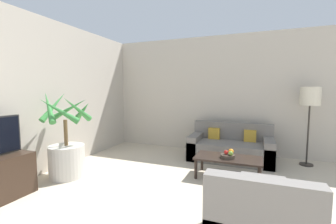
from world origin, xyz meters
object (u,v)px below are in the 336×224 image
object	(u,v)px
floor_lamp	(310,99)
apple_green	(231,153)
sofa_loveseat	(230,148)
armchair	(259,223)
ottoman	(263,195)
apple_red	(226,152)
orange_fruit	(231,151)
fruit_bowl	(228,156)
potted_palm	(67,151)
coffee_table	(228,160)

from	to	relation	value
floor_lamp	apple_green	bearing A→B (deg)	-134.89
sofa_loveseat	apple_green	bearing A→B (deg)	-83.98
armchair	ottoman	distance (m)	0.80
apple_red	ottoman	xyz separation A→B (m)	(0.54, -0.80, -0.27)
armchair	orange_fruit	bearing A→B (deg)	104.11
fruit_bowl	ottoman	xyz separation A→B (m)	(0.51, -0.81, -0.20)
potted_palm	floor_lamp	xyz separation A→B (m)	(3.86, 2.14, 0.85)
apple_red	orange_fruit	size ratio (longest dim) A/B	0.80
fruit_bowl	ottoman	distance (m)	0.98
sofa_loveseat	armchair	size ratio (longest dim) A/B	1.93
apple_red	coffee_table	bearing A→B (deg)	61.14
apple_red	potted_palm	bearing A→B (deg)	-160.60
potted_palm	apple_red	bearing A→B (deg)	19.40
apple_green	ottoman	distance (m)	0.93
floor_lamp	apple_green	world-z (taller)	floor_lamp
ottoman	apple_red	bearing A→B (deg)	124.03
fruit_bowl	apple_green	size ratio (longest dim) A/B	3.18
apple_red	ottoman	size ratio (longest dim) A/B	0.13
coffee_table	fruit_bowl	distance (m)	0.08
sofa_loveseat	apple_red	bearing A→B (deg)	-87.86
fruit_bowl	floor_lamp	bearing A→B (deg)	42.99
potted_palm	apple_red	distance (m)	2.64
floor_lamp	armchair	distance (m)	3.16
potted_palm	apple_green	world-z (taller)	potted_palm
apple_red	armchair	world-z (taller)	armchair
ottoman	apple_green	bearing A→B (deg)	121.30
fruit_bowl	apple_green	world-z (taller)	apple_green
fruit_bowl	armchair	size ratio (longest dim) A/B	0.27
potted_palm	ottoman	xyz separation A→B (m)	(3.03, 0.08, -0.25)
floor_lamp	armchair	xyz separation A→B (m)	(-0.89, -2.86, -1.02)
apple_green	orange_fruit	bearing A→B (deg)	93.23
coffee_table	apple_red	xyz separation A→B (m)	(-0.03, -0.05, 0.14)
potted_palm	orange_fruit	size ratio (longest dim) A/B	16.61
apple_red	apple_green	xyz separation A→B (m)	(0.08, -0.04, 0.00)
potted_palm	sofa_loveseat	bearing A→B (deg)	38.58
sofa_loveseat	ottoman	distance (m)	1.97
apple_red	armchair	xyz separation A→B (m)	(0.49, -1.60, -0.18)
potted_palm	coffee_table	world-z (taller)	potted_palm
fruit_bowl	apple_green	xyz separation A→B (m)	(0.05, -0.05, 0.07)
coffee_table	fruit_bowl	xyz separation A→B (m)	(-0.00, -0.04, 0.07)
sofa_loveseat	orange_fruit	size ratio (longest dim) A/B	18.99
coffee_table	sofa_loveseat	bearing A→B (deg)	93.80
potted_palm	coffee_table	xyz separation A→B (m)	(2.52, 0.93, -0.12)
orange_fruit	armchair	bearing A→B (deg)	-75.89
ottoman	armchair	bearing A→B (deg)	-93.86
coffee_table	orange_fruit	distance (m)	0.15
apple_green	fruit_bowl	bearing A→B (deg)	138.42
orange_fruit	ottoman	bearing A→B (deg)	-61.15
orange_fruit	armchair	world-z (taller)	armchair
apple_red	floor_lamp	bearing A→B (deg)	42.59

